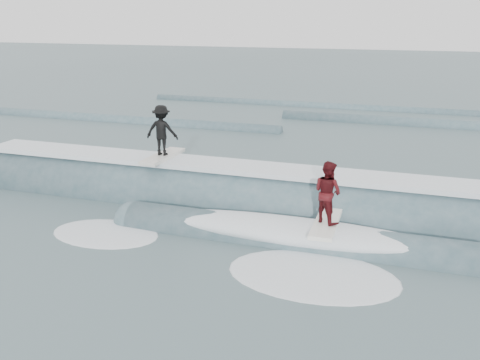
% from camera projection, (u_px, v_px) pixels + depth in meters
% --- Properties ---
extents(ground, '(160.00, 160.00, 0.00)m').
position_uv_depth(ground, '(202.00, 258.00, 12.54)').
color(ground, '#395053').
rests_on(ground, ground).
extents(breaking_wave, '(23.54, 3.95, 2.34)m').
position_uv_depth(breaking_wave, '(255.00, 209.00, 15.60)').
color(breaking_wave, '#38555F').
rests_on(breaking_wave, ground).
extents(surfer_black, '(1.04, 2.02, 1.63)m').
position_uv_depth(surfer_black, '(162.00, 133.00, 16.21)').
color(surfer_black, silver).
rests_on(surfer_black, ground).
extents(surfer_red, '(0.93, 2.01, 1.62)m').
position_uv_depth(surfer_red, '(327.00, 197.00, 12.77)').
color(surfer_red, white).
rests_on(surfer_red, ground).
extents(whitewater, '(9.50, 8.74, 0.10)m').
position_uv_depth(whitewater, '(260.00, 281.00, 11.47)').
color(whitewater, white).
rests_on(whitewater, ground).
extents(far_swells, '(43.12, 8.65, 0.80)m').
position_uv_depth(far_swells, '(313.00, 120.00, 28.78)').
color(far_swells, '#38555F').
rests_on(far_swells, ground).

